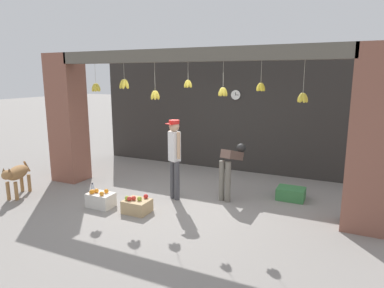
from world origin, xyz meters
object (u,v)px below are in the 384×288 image
shopkeeper (174,154)px  wall_clock (236,95)px  produce_box_green (291,194)px  dog (17,174)px  water_bottle (93,189)px  fruit_crate_oranges (101,199)px  worker_stooping (231,164)px  fruit_crate_apples (137,206)px

shopkeeper → wall_clock: size_ratio=6.24×
produce_box_green → wall_clock: (-1.71, 1.55, 1.85)m
dog → produce_box_green: (5.10, 2.22, -0.35)m
water_bottle → fruit_crate_oranges: bearing=-37.0°
fruit_crate_oranges → water_bottle: bearing=143.0°
worker_stooping → produce_box_green: size_ratio=1.97×
fruit_crate_oranges → produce_box_green: fruit_crate_oranges is taller
fruit_crate_apples → wall_clock: 3.95m
shopkeeper → fruit_crate_apples: bearing=98.1°
dog → water_bottle: (1.34, 0.71, -0.35)m
dog → water_bottle: bearing=94.6°
wall_clock → produce_box_green: bearing=-42.0°
fruit_crate_oranges → water_bottle: size_ratio=1.85×
produce_box_green → wall_clock: bearing=138.0°
fruit_crate_oranges → wall_clock: (1.47, 3.49, 1.82)m
fruit_crate_oranges → fruit_crate_apples: (0.78, 0.07, -0.01)m
shopkeeper → produce_box_green: (2.12, 0.96, -0.82)m
fruit_crate_apples → shopkeeper: bearing=72.6°
shopkeeper → fruit_crate_apples: (-0.29, -0.92, -0.81)m
fruit_crate_oranges → water_bottle: (-0.57, 0.43, -0.02)m
produce_box_green → worker_stooping: bearing=-159.0°
water_bottle → dog: bearing=-152.1°
worker_stooping → wall_clock: wall_clock is taller
shopkeeper → fruit_crate_oranges: (-1.07, -0.98, -0.79)m
shopkeeper → fruit_crate_oranges: 1.65m
worker_stooping → water_bottle: size_ratio=4.00×
dog → shopkeeper: (2.98, 1.26, 0.46)m
fruit_crate_oranges → wall_clock: wall_clock is taller
shopkeeper → water_bottle: size_ratio=6.06×
water_bottle → wall_clock: (2.05, 3.06, 1.84)m
shopkeeper → produce_box_green: shopkeeper is taller
worker_stooping → fruit_crate_apples: worker_stooping is taller
fruit_crate_oranges → produce_box_green: bearing=31.4°
water_bottle → wall_clock: wall_clock is taller
fruit_crate_oranges → shopkeeper: bearing=42.8°
shopkeeper → wall_clock: wall_clock is taller
water_bottle → wall_clock: size_ratio=1.03×
fruit_crate_oranges → fruit_crate_apples: 0.78m
fruit_crate_apples → worker_stooping: bearing=48.5°
dog → wall_clock: bearing=114.8°
fruit_crate_oranges → produce_box_green: (3.19, 1.95, -0.02)m
dog → produce_box_green: size_ratio=1.76×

